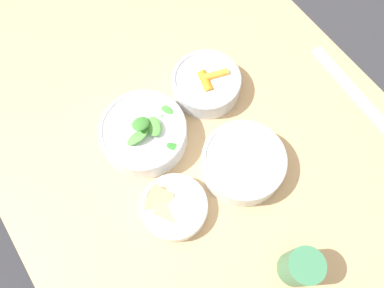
% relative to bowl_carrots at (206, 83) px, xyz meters
% --- Properties ---
extents(ground_plane, '(10.00, 10.00, 0.00)m').
position_rel_bowl_carrots_xyz_m(ground_plane, '(0.06, -0.09, -0.76)').
color(ground_plane, '#2D2D33').
extents(dining_table, '(1.19, 0.87, 0.73)m').
position_rel_bowl_carrots_xyz_m(dining_table, '(0.06, -0.09, -0.14)').
color(dining_table, tan).
rests_on(dining_table, ground_plane).
extents(bowl_carrots, '(0.16, 0.16, 0.06)m').
position_rel_bowl_carrots_xyz_m(bowl_carrots, '(0.00, 0.00, 0.00)').
color(bowl_carrots, silver).
rests_on(bowl_carrots, dining_table).
extents(bowl_greens, '(0.19, 0.19, 0.10)m').
position_rel_bowl_carrots_xyz_m(bowl_greens, '(0.03, -0.18, 0.00)').
color(bowl_greens, silver).
rests_on(bowl_greens, dining_table).
extents(bowl_beans_hotdog, '(0.18, 0.18, 0.06)m').
position_rel_bowl_carrots_xyz_m(bowl_beans_hotdog, '(0.20, -0.05, -0.00)').
color(bowl_beans_hotdog, silver).
rests_on(bowl_beans_hotdog, dining_table).
extents(bowl_cookies, '(0.14, 0.14, 0.04)m').
position_rel_bowl_carrots_xyz_m(bowl_cookies, '(0.20, -0.22, -0.01)').
color(bowl_cookies, white).
rests_on(bowl_cookies, dining_table).
extents(ruler, '(0.29, 0.04, 0.00)m').
position_rel_bowl_carrots_xyz_m(ruler, '(0.20, 0.29, -0.03)').
color(ruler, '#EFB7C6').
rests_on(ruler, dining_table).
extents(cup, '(0.07, 0.07, 0.10)m').
position_rel_bowl_carrots_xyz_m(cup, '(0.43, -0.09, 0.02)').
color(cup, '#336B47').
rests_on(cup, dining_table).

